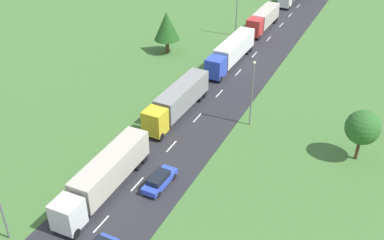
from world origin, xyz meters
TOP-DOWN VIEW (x-y plane):
  - road at (0.00, 24.50)m, footprint 10.00×140.00m
  - lane_marking_centre at (0.00, 21.41)m, footprint 0.16×122.67m
  - truck_lead at (-2.20, 13.91)m, footprint 2.71×13.70m
  - truck_second at (-2.63, 30.43)m, footprint 2.72×13.40m
  - truck_third at (-2.22, 47.95)m, footprint 2.63×14.52m
  - truck_fourth at (-2.55, 64.92)m, footprint 2.52×12.25m
  - car_second at (2.21, 16.94)m, footprint 1.84×4.62m
  - lamppost_second at (6.51, 32.20)m, footprint 0.36×0.36m
  - lamppost_third at (-6.04, 59.90)m, footprint 0.36×0.36m
  - tree_oak at (19.57, 30.59)m, footprint 3.77×3.77m
  - tree_birch at (-13.49, 47.67)m, footprint 4.20×4.20m

SIDE VIEW (x-z plane):
  - road at x=0.00m, z-range 0.00..0.06m
  - lane_marking_centre at x=0.00m, z-range 0.06..0.07m
  - car_second at x=2.21m, z-range 0.09..1.57m
  - truck_fourth at x=-2.55m, z-range 0.33..3.86m
  - truck_lead at x=-2.20m, z-range 0.33..3.95m
  - truck_third at x=-2.22m, z-range 0.33..4.02m
  - truck_second at x=-2.63m, z-range 0.35..4.01m
  - tree_oak at x=19.57m, z-range 1.09..7.07m
  - tree_birch at x=-13.49m, z-range 1.12..8.06m
  - lamppost_second at x=6.51m, z-range 0.48..9.10m
  - lamppost_third at x=-6.04m, z-range 0.48..9.24m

